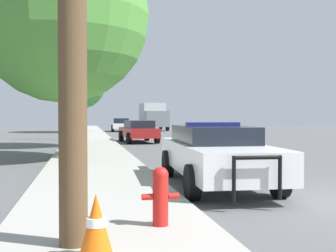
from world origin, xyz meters
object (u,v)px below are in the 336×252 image
at_px(box_truck, 153,116).
at_px(traffic_cone, 96,225).
at_px(tree_sidewalk_far, 79,83).
at_px(fire_hydrant, 160,194).
at_px(car_background_midblock, 139,131).
at_px(car_background_distant, 121,124).
at_px(police_car, 215,153).
at_px(traffic_light, 98,78).
at_px(tree_sidewalk_near, 62,16).
at_px(tree_sidewalk_mid, 78,49).

relative_size(box_truck, traffic_cone, 10.81).
bearing_deg(tree_sidewalk_far, box_truck, 34.73).
distance_m(box_truck, traffic_cone, 42.24).
distance_m(fire_hydrant, car_background_midblock, 19.91).
relative_size(car_background_distant, box_truck, 0.56).
distance_m(car_background_midblock, traffic_cone, 21.17).
bearing_deg(police_car, traffic_light, -80.74).
relative_size(tree_sidewalk_far, traffic_cone, 10.30).
bearing_deg(fire_hydrant, tree_sidewalk_near, 100.25).
distance_m(tree_sidewalk_mid, traffic_cone, 17.95).
xyz_separation_m(traffic_light, traffic_cone, (-0.83, -23.69, -3.65)).
distance_m(car_background_midblock, box_truck, 21.09).
bearing_deg(traffic_light, box_truck, 69.74).
xyz_separation_m(tree_sidewalk_far, tree_sidewalk_near, (-0.33, -25.10, 0.47)).
bearing_deg(tree_sidewalk_near, police_car, -57.64).
xyz_separation_m(traffic_light, tree_sidewalk_near, (-1.68, -12.73, 1.08)).
relative_size(tree_sidewalk_mid, tree_sidewalk_near, 0.89).
relative_size(police_car, car_background_distant, 1.31).
xyz_separation_m(box_truck, traffic_cone, (-7.42, -41.57, -1.12)).
distance_m(car_background_distant, box_truck, 5.05).
xyz_separation_m(fire_hydrant, box_truck, (6.51, 40.42, 1.04)).
distance_m(car_background_distant, tree_sidewalk_far, 6.22).
bearing_deg(police_car, tree_sidewalk_far, -80.81).
bearing_deg(box_truck, traffic_cone, 81.16).
xyz_separation_m(box_truck, tree_sidewalk_far, (-7.95, -5.51, 3.13)).
xyz_separation_m(tree_sidewalk_mid, traffic_cone, (0.37, -17.37, -4.54)).
relative_size(fire_hydrant, tree_sidewalk_near, 0.10).
relative_size(box_truck, tree_sidewalk_far, 1.05).
height_order(car_background_distant, traffic_cone, car_background_distant).
xyz_separation_m(traffic_light, tree_sidewalk_mid, (-1.19, -6.32, 0.89)).
bearing_deg(tree_sidewalk_far, tree_sidewalk_near, -90.76).
distance_m(police_car, fire_hydrant, 4.33).
height_order(tree_sidewalk_mid, tree_sidewalk_near, tree_sidewalk_near).
height_order(fire_hydrant, car_background_midblock, car_background_midblock).
xyz_separation_m(tree_sidewalk_far, traffic_cone, (0.53, -36.06, -4.26)).
xyz_separation_m(police_car, box_truck, (4.49, 36.59, 0.83)).
xyz_separation_m(police_car, tree_sidewalk_mid, (-3.30, 12.39, 4.25)).
relative_size(fire_hydrant, car_background_midblock, 0.18).
height_order(car_background_midblock, car_background_distant, car_background_midblock).
height_order(traffic_light, car_background_midblock, traffic_light).
relative_size(fire_hydrant, traffic_cone, 1.18).
bearing_deg(car_background_distant, car_background_midblock, -88.53).
distance_m(car_background_midblock, tree_sidewalk_near, 11.65).
xyz_separation_m(tree_sidewalk_mid, tree_sidewalk_near, (-0.49, -6.41, 0.19)).
height_order(fire_hydrant, traffic_light, traffic_light).
height_order(police_car, tree_sidewalk_mid, tree_sidewalk_mid).
distance_m(tree_sidewalk_far, traffic_cone, 36.31).
relative_size(police_car, tree_sidewalk_near, 0.67).
relative_size(traffic_light, traffic_cone, 8.24).
relative_size(car_background_distant, tree_sidewalk_near, 0.51).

